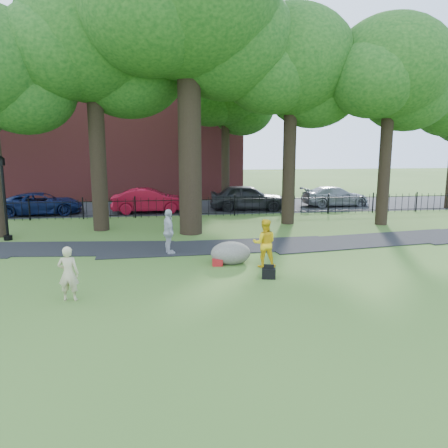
{
  "coord_description": "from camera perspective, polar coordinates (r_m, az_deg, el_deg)",
  "views": [
    {
      "loc": [
        -1.3,
        -14.17,
        4.36
      ],
      "look_at": [
        0.95,
        2.0,
        1.36
      ],
      "focal_mm": 35.0,
      "sensor_mm": 36.0,
      "label": 1
    }
  ],
  "objects": [
    {
      "name": "red_bag",
      "position": [
        15.86,
        -0.86,
        -5.05
      ],
      "size": [
        0.37,
        0.23,
        0.25
      ],
      "primitive_type": "cube",
      "rotation": [
        0.0,
        0.0,
        -0.0
      ],
      "color": "maroon",
      "rests_on": "ground"
    },
    {
      "name": "pedestrian",
      "position": [
        17.51,
        -7.23,
        -1.02
      ],
      "size": [
        0.69,
        1.14,
        1.82
      ],
      "primitive_type": "imported",
      "rotation": [
        0.0,
        0.0,
        1.82
      ],
      "color": "#BAB9BE",
      "rests_on": "ground"
    },
    {
      "name": "woman",
      "position": [
        13.03,
        -19.66,
        -6.12
      ],
      "size": [
        0.6,
        0.42,
        1.57
      ],
      "primitive_type": "imported",
      "rotation": [
        0.0,
        0.0,
        3.07
      ],
      "color": "#C2B385",
      "rests_on": "ground"
    },
    {
      "name": "tree_row",
      "position": [
        22.96,
        -3.49,
        19.93
      ],
      "size": [
        26.82,
        7.96,
        12.42
      ],
      "color": "black",
      "rests_on": "ground"
    },
    {
      "name": "red_sedan",
      "position": [
        28.4,
        -9.73,
        3.04
      ],
      "size": [
        4.74,
        1.71,
        1.56
      ],
      "primitive_type": "imported",
      "rotation": [
        0.0,
        0.0,
        1.58
      ],
      "color": "maroon",
      "rests_on": "ground"
    },
    {
      "name": "navy_van",
      "position": [
        29.49,
        -22.71,
        2.47
      ],
      "size": [
        5.19,
        2.89,
        1.37
      ],
      "primitive_type": "imported",
      "rotation": [
        0.0,
        0.0,
        1.7
      ],
      "color": "#0C163E",
      "rests_on": "ground"
    },
    {
      "name": "ground",
      "position": [
        14.88,
        -2.59,
        -6.62
      ],
      "size": [
        120.0,
        120.0,
        0.0
      ],
      "primitive_type": "plane",
      "color": "#3C6222",
      "rests_on": "ground"
    },
    {
      "name": "big_tree",
      "position": [
        22.08,
        -4.36,
        25.59
      ],
      "size": [
        10.08,
        8.61,
        14.37
      ],
      "color": "black",
      "rests_on": "ground"
    },
    {
      "name": "grey_car",
      "position": [
        29.17,
        3.08,
        3.51
      ],
      "size": [
        5.17,
        2.5,
        1.7
      ],
      "primitive_type": "imported",
      "rotation": [
        0.0,
        0.0,
        1.47
      ],
      "color": "black",
      "rests_on": "ground"
    },
    {
      "name": "boulder",
      "position": [
        16.18,
        0.87,
        -3.62
      ],
      "size": [
        1.78,
        1.57,
        0.86
      ],
      "primitive_type": "ellipsoid",
      "rotation": [
        0.0,
        0.0,
        0.37
      ],
      "color": "#6A6859",
      "rests_on": "ground"
    },
    {
      "name": "silver_car",
      "position": [
        31.95,
        14.31,
        3.52
      ],
      "size": [
        4.87,
        2.21,
        1.38
      ],
      "primitive_type": "imported",
      "rotation": [
        0.0,
        0.0,
        1.63
      ],
      "color": "gray",
      "rests_on": "ground"
    },
    {
      "name": "man",
      "position": [
        15.63,
        5.31,
        -2.51
      ],
      "size": [
        0.94,
        0.79,
        1.74
      ],
      "primitive_type": "imported",
      "rotation": [
        0.0,
        0.0,
        2.98
      ],
      "color": "gold",
      "rests_on": "ground"
    },
    {
      "name": "backpack",
      "position": [
        14.49,
        5.86,
        -6.44
      ],
      "size": [
        0.5,
        0.38,
        0.33
      ],
      "primitive_type": "cube",
      "rotation": [
        0.0,
        0.0,
        -0.24
      ],
      "color": "black",
      "rests_on": "ground"
    },
    {
      "name": "brick_building",
      "position": [
        38.3,
        -12.27,
        12.66
      ],
      "size": [
        18.0,
        8.0,
        12.0
      ],
      "primitive_type": "cube",
      "color": "maroon",
      "rests_on": "ground"
    },
    {
      "name": "lamppost",
      "position": [
        22.13,
        -26.74,
        2.91
      ],
      "size": [
        0.38,
        0.38,
        3.86
      ],
      "rotation": [
        0.0,
        0.0,
        -0.11
      ],
      "color": "black",
      "rests_on": "ground"
    },
    {
      "name": "street",
      "position": [
        30.51,
        -5.41,
        2.17
      ],
      "size": [
        80.0,
        7.0,
        0.02
      ],
      "primitive_type": "cube",
      "color": "black",
      "rests_on": "ground"
    },
    {
      "name": "footpath",
      "position": [
        18.73,
        -0.66,
        -3.03
      ],
      "size": [
        36.07,
        3.85,
        0.03
      ],
      "primitive_type": "cube",
      "rotation": [
        0.0,
        0.0,
        0.03
      ],
      "color": "black",
      "rests_on": "ground"
    },
    {
      "name": "iron_fence",
      "position": [
        26.47,
        -5.04,
        2.23
      ],
      "size": [
        44.0,
        0.04,
        1.2
      ],
      "color": "black",
      "rests_on": "ground"
    }
  ]
}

